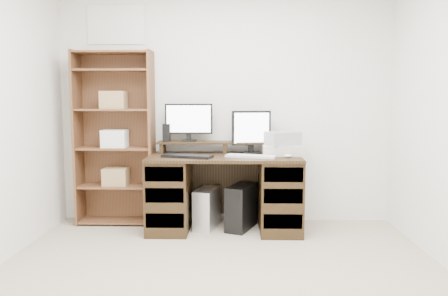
{
  "coord_description": "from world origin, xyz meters",
  "views": [
    {
      "loc": [
        0.12,
        -2.65,
        1.31
      ],
      "look_at": [
        0.01,
        1.43,
        0.85
      ],
      "focal_mm": 35.0,
      "sensor_mm": 36.0,
      "label": 1
    }
  ],
  "objects_px": {
    "monitor_small": "(251,130)",
    "tower_silver": "(207,208)",
    "printer": "(282,150)",
    "desk": "(225,191)",
    "bookshelf": "(115,137)",
    "tower_black": "(241,207)",
    "monitor_wide": "(189,120)"
  },
  "relations": [
    {
      "from": "monitor_small",
      "to": "tower_silver",
      "type": "distance_m",
      "value": 0.91
    },
    {
      "from": "tower_silver",
      "to": "printer",
      "type": "bearing_deg",
      "value": 15.2
    },
    {
      "from": "desk",
      "to": "bookshelf",
      "type": "bearing_deg",
      "value": 169.48
    },
    {
      "from": "tower_black",
      "to": "bookshelf",
      "type": "distance_m",
      "value": 1.5
    },
    {
      "from": "monitor_small",
      "to": "bookshelf",
      "type": "xyz_separation_m",
      "value": [
        -1.41,
        0.06,
        -0.07
      ]
    },
    {
      "from": "monitor_wide",
      "to": "tower_black",
      "type": "distance_m",
      "value": 1.04
    },
    {
      "from": "monitor_wide",
      "to": "tower_silver",
      "type": "height_order",
      "value": "monitor_wide"
    },
    {
      "from": "monitor_wide",
      "to": "bookshelf",
      "type": "bearing_deg",
      "value": -178.78
    },
    {
      "from": "tower_silver",
      "to": "desk",
      "type": "bearing_deg",
      "value": -0.28
    },
    {
      "from": "desk",
      "to": "monitor_small",
      "type": "height_order",
      "value": "monitor_small"
    },
    {
      "from": "desk",
      "to": "monitor_small",
      "type": "relative_size",
      "value": 3.41
    },
    {
      "from": "tower_black",
      "to": "tower_silver",
      "type": "bearing_deg",
      "value": -161.02
    },
    {
      "from": "printer",
      "to": "tower_silver",
      "type": "height_order",
      "value": "printer"
    },
    {
      "from": "tower_silver",
      "to": "monitor_wide",
      "type": "bearing_deg",
      "value": 149.95
    },
    {
      "from": "bookshelf",
      "to": "monitor_wide",
      "type": "bearing_deg",
      "value": 1.52
    },
    {
      "from": "printer",
      "to": "tower_silver",
      "type": "relative_size",
      "value": 0.98
    },
    {
      "from": "monitor_wide",
      "to": "bookshelf",
      "type": "xyz_separation_m",
      "value": [
        -0.77,
        -0.02,
        -0.17
      ]
    },
    {
      "from": "desk",
      "to": "tower_silver",
      "type": "bearing_deg",
      "value": 166.07
    },
    {
      "from": "monitor_small",
      "to": "tower_black",
      "type": "distance_m",
      "value": 0.78
    },
    {
      "from": "desk",
      "to": "monitor_wide",
      "type": "xyz_separation_m",
      "value": [
        -0.38,
        0.23,
        0.7
      ]
    },
    {
      "from": "monitor_small",
      "to": "printer",
      "type": "xyz_separation_m",
      "value": [
        0.31,
        -0.08,
        -0.19
      ]
    },
    {
      "from": "tower_black",
      "to": "bookshelf",
      "type": "height_order",
      "value": "bookshelf"
    },
    {
      "from": "monitor_wide",
      "to": "printer",
      "type": "xyz_separation_m",
      "value": [
        0.96,
        -0.17,
        -0.29
      ]
    },
    {
      "from": "monitor_wide",
      "to": "tower_black",
      "type": "height_order",
      "value": "monitor_wide"
    },
    {
      "from": "desk",
      "to": "tower_silver",
      "type": "relative_size",
      "value": 3.72
    },
    {
      "from": "desk",
      "to": "printer",
      "type": "xyz_separation_m",
      "value": [
        0.58,
        0.07,
        0.41
      ]
    },
    {
      "from": "desk",
      "to": "printer",
      "type": "distance_m",
      "value": 0.71
    },
    {
      "from": "monitor_wide",
      "to": "tower_silver",
      "type": "xyz_separation_m",
      "value": [
        0.2,
        -0.19,
        -0.89
      ]
    },
    {
      "from": "desk",
      "to": "printer",
      "type": "relative_size",
      "value": 3.78
    },
    {
      "from": "printer",
      "to": "tower_black",
      "type": "bearing_deg",
      "value": -174.05
    },
    {
      "from": "tower_black",
      "to": "bookshelf",
      "type": "bearing_deg",
      "value": -166.13
    },
    {
      "from": "monitor_small",
      "to": "tower_black",
      "type": "relative_size",
      "value": 0.9
    }
  ]
}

